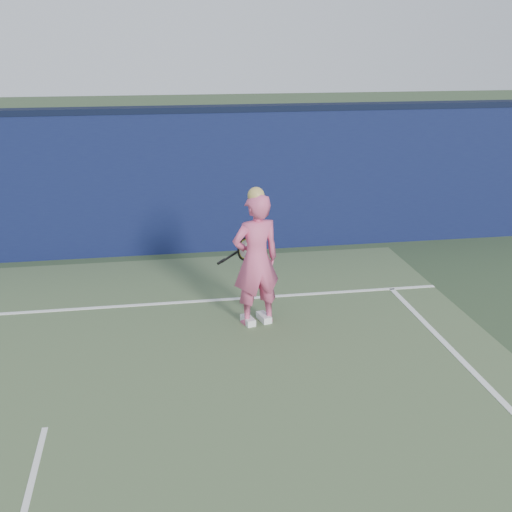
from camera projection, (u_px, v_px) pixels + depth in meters
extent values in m
plane|color=#32452A|center=(29.00, 495.00, 5.52)|extent=(80.00, 80.00, 0.00)
cube|color=#0D133A|center=(82.00, 187.00, 11.17)|extent=(24.00, 0.40, 2.50)
cube|color=black|center=(76.00, 111.00, 10.75)|extent=(24.00, 0.42, 0.10)
imported|color=#D3527D|center=(256.00, 260.00, 8.55)|extent=(0.75, 0.59, 1.83)
sphere|color=tan|center=(256.00, 195.00, 8.26)|extent=(0.22, 0.22, 0.22)
cube|color=white|center=(264.00, 318.00, 8.87)|extent=(0.19, 0.30, 0.10)
cube|color=white|center=(248.00, 321.00, 8.78)|extent=(0.19, 0.30, 0.10)
torus|color=black|center=(245.00, 249.00, 8.99)|extent=(0.27, 0.28, 0.34)
torus|color=#B4C512|center=(245.00, 249.00, 8.99)|extent=(0.22, 0.22, 0.28)
cylinder|color=beige|center=(245.00, 249.00, 8.99)|extent=(0.21, 0.22, 0.27)
cylinder|color=black|center=(230.00, 257.00, 8.87)|extent=(0.26, 0.21, 0.11)
cylinder|color=black|center=(221.00, 262.00, 8.81)|extent=(0.13, 0.11, 0.07)
cube|color=white|center=(75.00, 309.00, 9.24)|extent=(11.00, 0.08, 0.01)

